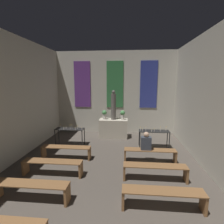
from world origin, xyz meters
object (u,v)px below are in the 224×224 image
Objects in this scene: candle_rack_right at (154,133)px; pew_second_right at (163,196)px; statue at (113,106)px; pew_second_left at (31,188)px; flower_vase_right at (123,114)px; altar at (113,128)px; pew_third_right at (155,169)px; pew_third_left at (53,165)px; flower_vase_left at (104,114)px; pew_back_left at (66,150)px; candle_rack_left at (70,131)px; person_seated at (146,142)px; pew_back_right at (150,153)px.

candle_rack_right is 3.86m from pew_second_right.
statue reaches higher than pew_second_left.
altar is at bearing 180.00° from flower_vase_right.
pew_third_left is at bearing 180.00° from pew_third_right.
flower_vase_left is 0.26× the size of pew_second_left.
altar reaches higher than pew_second_left.
pew_back_left is at bearing -157.19° from candle_rack_right.
candle_rack_left is at bearing 131.79° from pew_second_right.
person_seated reaches higher than pew_third_right.
pew_back_left is (0.33, -1.44, -0.33)m from candle_rack_left.
pew_second_right is 2.83× the size of person_seated.
pew_second_left is 1.20m from pew_third_left.
pew_third_right is at bearing -90.00° from pew_back_right.
pew_second_left is at bearing -111.44° from flower_vase_right.
person_seated reaches higher than pew_third_left.
altar is at bearing 145.45° from candle_rack_right.
pew_back_right is at bearing -68.50° from flower_vase_right.
altar is at bearing 106.77° from pew_second_right.
person_seated is at bearing -62.99° from statue.
flower_vase_left is 1.00× the size of flower_vase_right.
pew_back_left is (-1.55, -2.74, -0.14)m from altar.
flower_vase_right reaches higher than candle_rack_left.
pew_third_right is at bearing -82.81° from person_seated.
pew_second_left is 3.91m from pew_back_right.
pew_back_left is (-3.09, 2.39, 0.00)m from pew_second_right.
candle_rack_left is 2.68m from pew_third_left.
altar is 0.79× the size of pew_back_right.
person_seated reaches higher than altar.
pew_second_left is at bearing -140.87° from person_seated.
candle_rack_right is at bearing -34.55° from altar.
pew_back_right is at bearing 90.00° from pew_second_right.
pew_second_left is at bearing -90.00° from pew_third_left.
candle_rack_left reaches higher than pew_back_left.
pew_second_left is (-1.08, -5.13, -0.88)m from flower_vase_left.
altar reaches higher than pew_back_left.
flower_vase_right is at bearing 62.88° from pew_third_left.
flower_vase_left is 0.36× the size of candle_rack_right.
pew_second_left is 2.39m from pew_back_left.
pew_second_right is (3.43, -3.83, -0.33)m from candle_rack_left.
candle_rack_right is 0.71× the size of pew_second_left.
candle_rack_right is 5.16m from pew_second_left.
statue is at bearing 34.59° from candle_rack_left.
candle_rack_right is at bearing 0.02° from candle_rack_left.
flower_vase_right is at bearing 101.86° from pew_second_right.
pew_back_left is at bearing 90.00° from pew_third_left.
pew_third_left is (0.00, 1.20, 0.00)m from pew_second_left.
pew_second_right is at bearing -68.56° from flower_vase_left.
pew_third_left is (-1.08, -3.93, -0.88)m from flower_vase_left.
pew_third_left is 2.83× the size of person_seated.
pew_second_left is 3.81m from person_seated.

